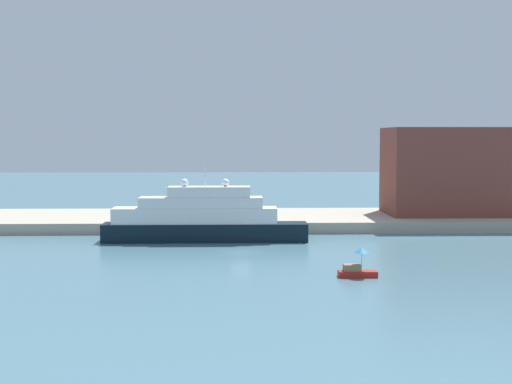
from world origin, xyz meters
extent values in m
plane|color=slate|center=(0.00, 0.00, 0.00)|extent=(400.00, 400.00, 0.00)
cube|color=#ADA38E|center=(0.00, 27.03, 0.82)|extent=(110.00, 22.05, 1.65)
cube|color=black|center=(-4.77, 9.31, 1.25)|extent=(27.95, 4.22, 2.49)
cube|color=white|center=(-6.17, 9.31, 3.56)|extent=(22.36, 3.88, 2.14)
cube|color=white|center=(-5.33, 9.31, 5.35)|extent=(16.77, 3.54, 1.44)
cube|color=white|center=(-4.22, 9.31, 6.80)|extent=(11.18, 3.21, 1.44)
cylinder|color=silver|center=(-4.77, 9.31, 8.99)|extent=(0.16, 0.16, 2.94)
sphere|color=white|center=(-1.98, 9.31, 8.05)|extent=(1.06, 1.06, 1.06)
sphere|color=white|center=(-7.57, 9.31, 8.05)|extent=(1.06, 1.06, 1.06)
cube|color=#B22319|center=(11.80, -16.24, 0.31)|extent=(3.94, 1.47, 0.63)
cube|color=#8C6647|center=(11.21, -16.24, 0.97)|extent=(1.73, 1.18, 0.68)
cylinder|color=#B2B2B2|center=(12.19, -16.24, 1.56)|extent=(0.06, 0.06, 1.87)
cone|color=teal|center=(12.19, -16.24, 2.78)|extent=(1.61, 1.61, 0.56)
cube|color=brown|center=(33.98, 27.33, 8.72)|extent=(19.56, 12.77, 14.15)
cube|color=#B21E1E|center=(-11.04, 19.67, 2.06)|extent=(4.37, 1.84, 0.82)
cube|color=#262D33|center=(-11.26, 19.67, 2.74)|extent=(2.62, 1.65, 0.56)
cylinder|color=#334C8C|center=(-6.66, 22.80, 2.30)|extent=(0.36, 0.36, 1.30)
sphere|color=tan|center=(-6.66, 22.80, 3.07)|extent=(0.24, 0.24, 0.24)
cylinder|color=black|center=(-1.57, 17.73, 2.06)|extent=(0.54, 0.54, 0.83)
camera|label=1|loc=(-0.81, -87.57, 14.27)|focal=49.89mm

